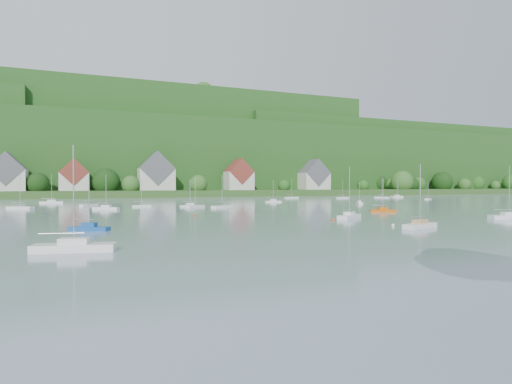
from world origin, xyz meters
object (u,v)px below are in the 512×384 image
near_sailboat_2 (420,225)px  near_sailboat_5 (383,210)px  near_sailboat_0 (74,246)px  near_sailboat_1 (89,227)px  near_sailboat_4 (509,216)px  near_sailboat_3 (349,216)px

near_sailboat_2 → near_sailboat_5: size_ratio=1.19×
near_sailboat_0 → near_sailboat_5: size_ratio=1.29×
near_sailboat_1 → near_sailboat_4: near_sailboat_4 is taller
near_sailboat_3 → near_sailboat_5: (16.01, 11.42, -0.05)m
near_sailboat_1 → near_sailboat_4: 64.25m
near_sailboat_0 → near_sailboat_4: size_ratio=1.03×
near_sailboat_1 → near_sailboat_0: bearing=-66.2°
near_sailboat_3 → near_sailboat_4: 25.96m
near_sailboat_3 → near_sailboat_1: bearing=150.8°
near_sailboat_1 → near_sailboat_5: (56.18, 15.06, 0.01)m
near_sailboat_0 → near_sailboat_3: (41.50, 20.59, -0.01)m
near_sailboat_0 → near_sailboat_4: (65.20, 10.01, -0.01)m
near_sailboat_2 → near_sailboat_4: bearing=-6.6°
near_sailboat_0 → near_sailboat_2: bearing=18.6°
near_sailboat_0 → near_sailboat_4: 65.97m
near_sailboat_1 → near_sailboat_4: size_ratio=0.75×
near_sailboat_5 → near_sailboat_3: bearing=-119.9°
near_sailboat_2 → near_sailboat_5: 32.22m
near_sailboat_2 → near_sailboat_4: size_ratio=0.95×
near_sailboat_4 → near_sailboat_5: bearing=124.8°
near_sailboat_0 → near_sailboat_2: near_sailboat_0 is taller
near_sailboat_0 → near_sailboat_2: size_ratio=1.08×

